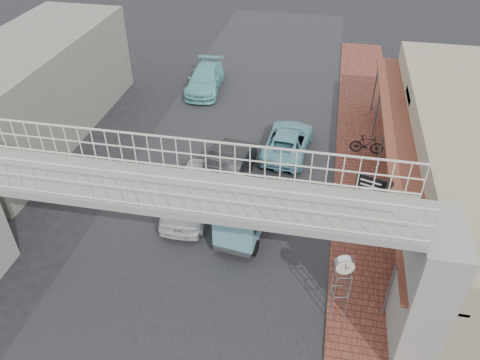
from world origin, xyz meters
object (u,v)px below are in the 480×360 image
at_px(angkot_curb, 288,141).
at_px(angkot_van, 246,209).
at_px(dark_sedan, 225,173).
at_px(arrow_sign, 391,194).
at_px(motorcycle_far, 367,144).
at_px(angkot_far, 205,79).
at_px(street_clock, 344,268).
at_px(white_hatchback, 191,194).
at_px(motorcycle_near, 343,197).

height_order(angkot_curb, angkot_van, angkot_van).
relative_size(dark_sedan, arrow_sign, 1.61).
bearing_deg(motorcycle_far, angkot_far, 61.50).
relative_size(motorcycle_far, arrow_sign, 0.55).
height_order(street_clock, arrow_sign, arrow_sign).
xyz_separation_m(angkot_curb, angkot_van, (-1.01, -6.33, 0.49)).
bearing_deg(angkot_curb, dark_sedan, 59.83).
relative_size(white_hatchback, angkot_curb, 0.99).
relative_size(street_clock, arrow_sign, 0.88).
xyz_separation_m(angkot_curb, street_clock, (2.80, -9.96, 1.70)).
bearing_deg(motorcycle_near, dark_sedan, 100.18).
bearing_deg(dark_sedan, white_hatchback, -114.88).
xyz_separation_m(angkot_far, street_clock, (8.82, -16.30, 1.63)).
bearing_deg(motorcycle_near, arrow_sign, -130.21).
relative_size(white_hatchback, street_clock, 1.71).
height_order(white_hatchback, angkot_van, angkot_van).
height_order(angkot_curb, angkot_far, angkot_far).
xyz_separation_m(dark_sedan, angkot_curb, (2.50, 3.57, -0.16)).
height_order(white_hatchback, dark_sedan, dark_sedan).
distance_m(dark_sedan, angkot_far, 10.52).
bearing_deg(white_hatchback, angkot_van, -20.42).
height_order(angkot_curb, motorcycle_near, angkot_curb).
bearing_deg(street_clock, angkot_curb, 94.22).
bearing_deg(arrow_sign, angkot_curb, 144.06).
xyz_separation_m(motorcycle_far, arrow_sign, (0.44, -6.62, 1.97)).
relative_size(dark_sedan, angkot_far, 1.01).
height_order(white_hatchback, motorcycle_near, white_hatchback).
distance_m(dark_sedan, motorcycle_far, 7.67).
height_order(white_hatchback, motorcycle_far, white_hatchback).
relative_size(angkot_van, street_clock, 1.42).
xyz_separation_m(dark_sedan, arrow_sign, (6.93, -2.52, 1.76)).
bearing_deg(street_clock, angkot_van, 124.94).
bearing_deg(dark_sedan, angkot_curb, 60.92).
bearing_deg(motorcycle_far, arrow_sign, -174.49).
bearing_deg(street_clock, angkot_far, 106.94).
xyz_separation_m(dark_sedan, angkot_van, (1.49, -2.76, 0.33)).
height_order(white_hatchback, street_clock, street_clock).
height_order(motorcycle_far, street_clock, street_clock).
relative_size(white_hatchback, motorcycle_near, 2.95).
bearing_deg(white_hatchback, street_clock, -36.14).
bearing_deg(angkot_van, dark_sedan, 125.82).
distance_m(white_hatchback, arrow_sign, 8.25).
xyz_separation_m(angkot_curb, motorcycle_far, (3.99, 0.53, -0.04)).
distance_m(motorcycle_near, street_clock, 6.28).
distance_m(white_hatchback, motorcycle_near, 6.66).
bearing_deg(angkot_van, motorcycle_near, 38.79).
xyz_separation_m(motorcycle_near, street_clock, (-0.10, -6.00, 1.83)).
relative_size(angkot_curb, motorcycle_far, 2.78).
distance_m(angkot_van, street_clock, 5.39).
relative_size(angkot_far, motorcycle_near, 3.11).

